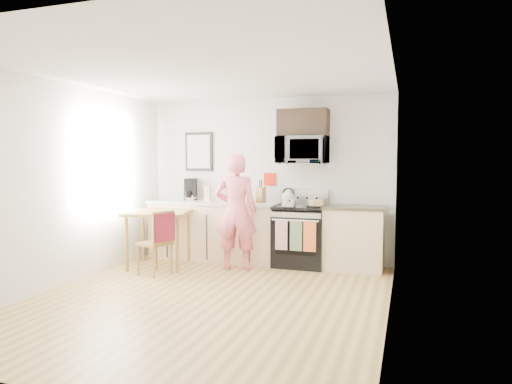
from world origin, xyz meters
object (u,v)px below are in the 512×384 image
(range, at_px, (300,237))
(person, at_px, (236,211))
(chair, at_px, (161,234))
(cake, at_px, (316,203))
(dining_table, at_px, (159,217))
(microwave, at_px, (302,150))

(range, height_order, person, person)
(chair, relative_size, cake, 3.10)
(range, distance_m, chair, 2.09)
(dining_table, bearing_deg, person, 9.33)
(person, height_order, cake, person)
(range, height_order, chair, range)
(dining_table, relative_size, cake, 3.25)
(range, height_order, microwave, microwave)
(microwave, xyz_separation_m, dining_table, (-2.01, -0.82, -1.01))
(dining_table, bearing_deg, chair, -57.41)
(person, bearing_deg, chair, 28.56)
(range, bearing_deg, chair, -144.53)
(microwave, xyz_separation_m, chair, (-1.70, -1.31, -1.17))
(person, relative_size, chair, 1.89)
(microwave, bearing_deg, chair, -142.25)
(person, xyz_separation_m, cake, (1.10, 0.44, 0.11))
(chair, xyz_separation_m, cake, (1.95, 1.12, 0.39))
(dining_table, bearing_deg, cake, 15.59)
(chair, bearing_deg, person, 56.96)
(microwave, height_order, dining_table, microwave)
(range, bearing_deg, cake, -18.65)
(cake, bearing_deg, range, 161.35)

